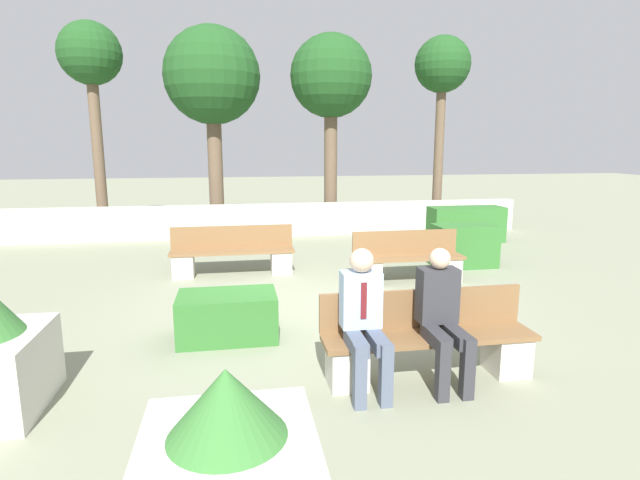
{
  "coord_description": "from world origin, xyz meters",
  "views": [
    {
      "loc": [
        -0.99,
        -6.74,
        2.31
      ],
      "look_at": [
        0.26,
        0.5,
        0.9
      ],
      "focal_mm": 28.0,
      "sensor_mm": 36.0,
      "label": 1
    }
  ],
  "objects_px": {
    "person_seated_woman": "(442,311)",
    "planter_corner_left": "(229,462)",
    "tree_leftmost": "(91,61)",
    "tree_rightmost": "(442,71)",
    "bench_right_side": "(233,256)",
    "person_seated_man": "(364,314)",
    "tree_center_right": "(331,80)",
    "tree_center_left": "(212,78)",
    "bench_left_side": "(408,263)",
    "bench_front": "(428,344)"
  },
  "relations": [
    {
      "from": "person_seated_man",
      "to": "bench_front",
      "type": "bearing_deg",
      "value": 11.24
    },
    {
      "from": "bench_front",
      "to": "tree_rightmost",
      "type": "height_order",
      "value": "tree_rightmost"
    },
    {
      "from": "bench_right_side",
      "to": "person_seated_woman",
      "type": "relative_size",
      "value": 1.64
    },
    {
      "from": "bench_front",
      "to": "bench_left_side",
      "type": "xyz_separation_m",
      "value": [
        1.02,
        3.42,
        -0.01
      ]
    },
    {
      "from": "planter_corner_left",
      "to": "person_seated_man",
      "type": "bearing_deg",
      "value": 51.51
    },
    {
      "from": "tree_rightmost",
      "to": "bench_right_side",
      "type": "bearing_deg",
      "value": -141.6
    },
    {
      "from": "tree_rightmost",
      "to": "bench_front",
      "type": "bearing_deg",
      "value": -113.17
    },
    {
      "from": "tree_leftmost",
      "to": "bench_left_side",
      "type": "bearing_deg",
      "value": -45.05
    },
    {
      "from": "bench_left_side",
      "to": "person_seated_woman",
      "type": "height_order",
      "value": "person_seated_woman"
    },
    {
      "from": "bench_right_side",
      "to": "person_seated_man",
      "type": "relative_size",
      "value": 1.62
    },
    {
      "from": "person_seated_man",
      "to": "person_seated_woman",
      "type": "distance_m",
      "value": 0.78
    },
    {
      "from": "person_seated_man",
      "to": "planter_corner_left",
      "type": "distance_m",
      "value": 2.03
    },
    {
      "from": "tree_leftmost",
      "to": "tree_center_left",
      "type": "bearing_deg",
      "value": -4.58
    },
    {
      "from": "tree_leftmost",
      "to": "tree_center_right",
      "type": "xyz_separation_m",
      "value": [
        6.18,
        -0.75,
        -0.42
      ]
    },
    {
      "from": "tree_leftmost",
      "to": "tree_rightmost",
      "type": "xyz_separation_m",
      "value": [
        9.27,
        -0.84,
        -0.14
      ]
    },
    {
      "from": "bench_right_side",
      "to": "tree_center_left",
      "type": "distance_m",
      "value": 6.37
    },
    {
      "from": "person_seated_woman",
      "to": "bench_front",
      "type": "bearing_deg",
      "value": 116.09
    },
    {
      "from": "person_seated_woman",
      "to": "tree_rightmost",
      "type": "xyz_separation_m",
      "value": [
        3.79,
        9.17,
        3.55
      ]
    },
    {
      "from": "bench_front",
      "to": "person_seated_woman",
      "type": "xyz_separation_m",
      "value": [
        0.07,
        -0.14,
        0.39
      ]
    },
    {
      "from": "bench_front",
      "to": "tree_rightmost",
      "type": "bearing_deg",
      "value": 66.83
    },
    {
      "from": "tree_center_right",
      "to": "bench_left_side",
      "type": "bearing_deg",
      "value": -87.54
    },
    {
      "from": "person_seated_man",
      "to": "bench_left_side",
      "type": "bearing_deg",
      "value": 64.17
    },
    {
      "from": "bench_right_side",
      "to": "person_seated_man",
      "type": "distance_m",
      "value": 4.76
    },
    {
      "from": "tree_center_left",
      "to": "bench_left_side",
      "type": "bearing_deg",
      "value": -61.52
    },
    {
      "from": "person_seated_man",
      "to": "tree_leftmost",
      "type": "relative_size",
      "value": 0.25
    },
    {
      "from": "person_seated_man",
      "to": "tree_rightmost",
      "type": "relative_size",
      "value": 0.26
    },
    {
      "from": "bench_left_side",
      "to": "tree_center_left",
      "type": "distance_m",
      "value": 7.96
    },
    {
      "from": "bench_right_side",
      "to": "tree_center_left",
      "type": "relative_size",
      "value": 0.41
    },
    {
      "from": "bench_front",
      "to": "person_seated_man",
      "type": "xyz_separation_m",
      "value": [
        -0.71,
        -0.14,
        0.41
      ]
    },
    {
      "from": "bench_front",
      "to": "tree_leftmost",
      "type": "xyz_separation_m",
      "value": [
        -5.41,
        9.86,
        4.08
      ]
    },
    {
      "from": "person_seated_woman",
      "to": "planter_corner_left",
      "type": "distance_m",
      "value": 2.57
    },
    {
      "from": "bench_right_side",
      "to": "tree_rightmost",
      "type": "xyz_separation_m",
      "value": [
        5.78,
        4.58,
        3.94
      ]
    },
    {
      "from": "tree_center_right",
      "to": "tree_leftmost",
      "type": "bearing_deg",
      "value": 173.11
    },
    {
      "from": "bench_front",
      "to": "person_seated_man",
      "type": "distance_m",
      "value": 0.83
    },
    {
      "from": "bench_front",
      "to": "tree_center_right",
      "type": "xyz_separation_m",
      "value": [
        0.78,
        9.12,
        3.66
      ]
    },
    {
      "from": "tree_leftmost",
      "to": "tree_center_left",
      "type": "relative_size",
      "value": 1.01
    },
    {
      "from": "person_seated_woman",
      "to": "tree_leftmost",
      "type": "relative_size",
      "value": 0.25
    },
    {
      "from": "bench_right_side",
      "to": "person_seated_woman",
      "type": "xyz_separation_m",
      "value": [
        1.99,
        -4.58,
        0.39
      ]
    },
    {
      "from": "planter_corner_left",
      "to": "tree_center_left",
      "type": "bearing_deg",
      "value": 91.98
    },
    {
      "from": "bench_front",
      "to": "planter_corner_left",
      "type": "height_order",
      "value": "planter_corner_left"
    },
    {
      "from": "tree_center_right",
      "to": "tree_rightmost",
      "type": "distance_m",
      "value": 3.1
    },
    {
      "from": "bench_right_side",
      "to": "tree_center_left",
      "type": "xyz_separation_m",
      "value": [
        -0.42,
        5.18,
        3.69
      ]
    },
    {
      "from": "bench_front",
      "to": "bench_right_side",
      "type": "distance_m",
      "value": 4.84
    },
    {
      "from": "bench_left_side",
      "to": "tree_leftmost",
      "type": "relative_size",
      "value": 0.34
    },
    {
      "from": "bench_right_side",
      "to": "tree_center_right",
      "type": "bearing_deg",
      "value": 64.94
    },
    {
      "from": "person_seated_woman",
      "to": "tree_rightmost",
      "type": "distance_m",
      "value": 10.54
    },
    {
      "from": "tree_center_right",
      "to": "bench_front",
      "type": "bearing_deg",
      "value": -94.86
    },
    {
      "from": "bench_right_side",
      "to": "tree_rightmost",
      "type": "distance_m",
      "value": 8.36
    },
    {
      "from": "planter_corner_left",
      "to": "tree_leftmost",
      "type": "height_order",
      "value": "tree_leftmost"
    },
    {
      "from": "person_seated_woman",
      "to": "planter_corner_left",
      "type": "xyz_separation_m",
      "value": [
        -2.02,
        -1.56,
        -0.3
      ]
    }
  ]
}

